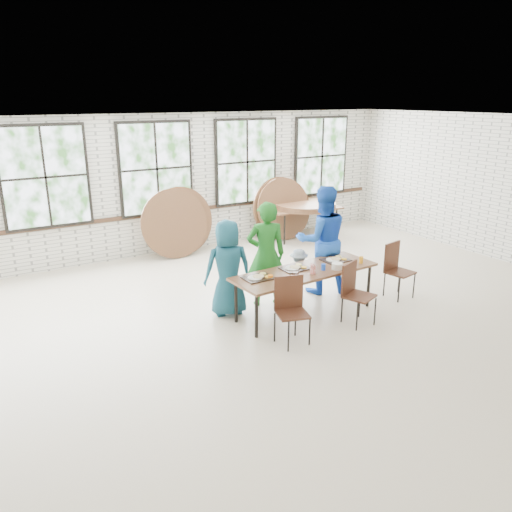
{
  "coord_description": "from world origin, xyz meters",
  "views": [
    {
      "loc": [
        -3.7,
        -5.66,
        3.33
      ],
      "look_at": [
        0.0,
        0.4,
        1.05
      ],
      "focal_mm": 35.0,
      "sensor_mm": 36.0,
      "label": 1
    }
  ],
  "objects_px": {
    "dining_table": "(305,273)",
    "chair_near_right": "(354,288)",
    "storage_table": "(305,210)",
    "chair_near_left": "(290,304)"
  },
  "relations": [
    {
      "from": "dining_table",
      "to": "chair_near_right",
      "type": "distance_m",
      "value": 0.78
    },
    {
      "from": "dining_table",
      "to": "chair_near_right",
      "type": "height_order",
      "value": "chair_near_right"
    },
    {
      "from": "chair_near_left",
      "to": "storage_table",
      "type": "bearing_deg",
      "value": 68.47
    },
    {
      "from": "dining_table",
      "to": "chair_near_right",
      "type": "bearing_deg",
      "value": -57.13
    },
    {
      "from": "dining_table",
      "to": "chair_near_right",
      "type": "relative_size",
      "value": 2.57
    },
    {
      "from": "dining_table",
      "to": "storage_table",
      "type": "bearing_deg",
      "value": 50.48
    },
    {
      "from": "storage_table",
      "to": "chair_near_left",
      "type": "bearing_deg",
      "value": -123.08
    },
    {
      "from": "dining_table",
      "to": "chair_near_left",
      "type": "distance_m",
      "value": 0.96
    },
    {
      "from": "chair_near_right",
      "to": "storage_table",
      "type": "bearing_deg",
      "value": 41.8
    },
    {
      "from": "chair_near_right",
      "to": "storage_table",
      "type": "xyz_separation_m",
      "value": [
        2.28,
        4.31,
        0.13
      ]
    }
  ]
}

